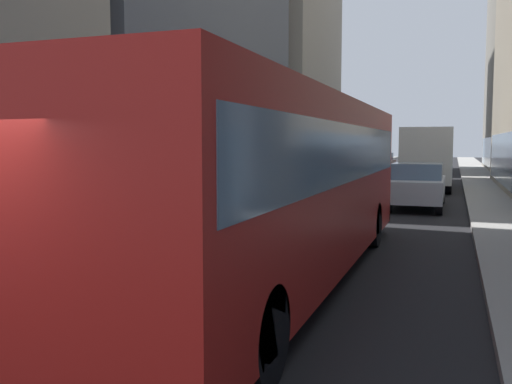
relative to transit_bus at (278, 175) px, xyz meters
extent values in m
plane|color=black|center=(-1.20, 29.47, -1.78)|extent=(120.00, 120.00, 0.00)
cube|color=gray|center=(-6.90, 29.47, -1.70)|extent=(2.40, 110.00, 0.15)
cube|color=gray|center=(4.50, 29.47, -1.70)|extent=(2.40, 110.00, 0.15)
cube|color=slate|center=(-8.68, 19.55, -0.18)|extent=(0.08, 19.20, 2.40)
cube|color=slate|center=(-8.21, 40.01, -0.18)|extent=(0.08, 13.81, 2.40)
cube|color=slate|center=(5.00, 18.86, -0.18)|extent=(0.08, 17.91, 2.40)
cube|color=slate|center=(5.49, 40.67, -0.18)|extent=(0.08, 19.25, 2.40)
cube|color=red|center=(0.00, -0.01, -0.10)|extent=(2.55, 11.50, 2.75)
cube|color=slate|center=(0.00, -0.01, 0.39)|extent=(2.57, 11.04, 0.90)
cube|color=black|center=(0.00, 5.69, -1.23)|extent=(2.55, 0.16, 0.44)
cylinder|color=black|center=(-1.12, 3.54, -1.28)|extent=(0.30, 1.00, 1.00)
cylinder|color=black|center=(1.13, 3.54, -1.28)|extent=(0.30, 1.00, 1.00)
cylinder|color=black|center=(-1.12, -4.16, -1.28)|extent=(0.30, 1.00, 1.00)
cylinder|color=black|center=(1.13, -4.16, -1.28)|extent=(0.30, 1.00, 1.00)
cube|color=silver|center=(-1.45, 5.14, 0.72)|extent=(0.08, 0.24, 0.40)
cube|color=#B7BABF|center=(1.60, 11.73, -1.08)|extent=(1.83, 4.69, 0.75)
cube|color=slate|center=(1.60, 11.49, -0.43)|extent=(1.68, 2.11, 0.55)
cylinder|color=black|center=(0.79, 13.66, -1.46)|extent=(0.22, 0.64, 0.64)
cylinder|color=black|center=(2.41, 13.66, -1.46)|extent=(0.22, 0.64, 0.64)
cylinder|color=black|center=(0.79, 9.80, -1.46)|extent=(0.22, 0.64, 0.64)
cylinder|color=black|center=(2.41, 9.80, -1.46)|extent=(0.22, 0.64, 0.64)
cube|color=silver|center=(-2.40, 33.74, -1.08)|extent=(1.85, 4.34, 0.75)
cube|color=slate|center=(-2.40, 33.52, -0.43)|extent=(1.70, 1.95, 0.55)
cylinder|color=black|center=(-3.21, 35.49, -1.46)|extent=(0.22, 0.64, 0.64)
cylinder|color=black|center=(-1.59, 35.49, -1.46)|extent=(0.22, 0.64, 0.64)
cylinder|color=black|center=(-3.21, 31.99, -1.46)|extent=(0.22, 0.64, 0.64)
cylinder|color=black|center=(-1.59, 31.99, -1.46)|extent=(0.22, 0.64, 0.64)
cube|color=red|center=(0.00, 40.14, -1.08)|extent=(1.88, 4.15, 0.75)
cube|color=slate|center=(0.00, 39.93, -0.43)|extent=(1.73, 1.87, 0.55)
cylinder|color=black|center=(-0.83, 41.80, -1.46)|extent=(0.22, 0.64, 0.64)
cylinder|color=black|center=(0.83, 41.80, -1.46)|extent=(0.22, 0.64, 0.64)
cylinder|color=black|center=(-0.83, 38.48, -1.46)|extent=(0.22, 0.64, 0.64)
cylinder|color=black|center=(0.83, 38.48, -1.46)|extent=(0.22, 0.64, 0.64)
cube|color=#19519E|center=(1.60, 23.21, -0.28)|extent=(2.30, 2.00, 2.10)
cube|color=silver|center=(1.60, 19.46, -0.03)|extent=(2.30, 5.50, 2.60)
cylinder|color=black|center=(0.59, 23.21, -1.33)|extent=(0.28, 0.90, 0.90)
cylinder|color=black|center=(2.61, 23.21, -1.33)|extent=(0.28, 0.90, 0.90)
cylinder|color=black|center=(0.59, 17.71, -1.33)|extent=(0.28, 0.90, 0.90)
cylinder|color=black|center=(2.61, 17.71, -1.33)|extent=(0.28, 0.90, 0.90)
camera|label=1|loc=(2.81, -9.03, 0.55)|focal=39.05mm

